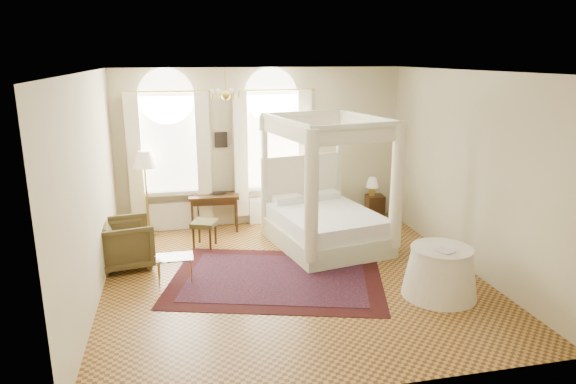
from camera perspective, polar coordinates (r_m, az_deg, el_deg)
The scene contains 18 objects.
ground at distance 8.52m, azimuth 0.60°, elevation -9.51°, with size 6.00×6.00×0.00m, color #A87830.
room_walls at distance 7.91m, azimuth 0.63°, elevation 3.66°, with size 6.00×6.00×6.00m.
window_left at distance 10.63m, azimuth -12.99°, elevation 3.48°, with size 1.62×0.27×3.29m.
window_right at distance 10.81m, azimuth -1.78°, elevation 4.04°, with size 1.62×0.27×3.29m.
chandelier at distance 8.83m, azimuth -6.95°, elevation 10.79°, with size 0.51×0.45×0.50m.
wall_pictures at distance 10.82m, azimuth -2.48°, elevation 6.20°, with size 2.54×0.03×0.39m.
canopy_bed at distance 9.75m, azimuth 4.29°, elevation -2.85°, with size 2.25×2.58×2.46m.
nightstand at distance 11.57m, azimuth 9.60°, elevation -1.66°, with size 0.38×0.34×0.54m, color #3A2310.
nightstand_lamp at distance 11.42m, azimuth 9.35°, elevation 0.92°, with size 0.28×0.28×0.40m.
writing_desk at distance 10.68m, azimuth -8.21°, elevation -0.86°, with size 1.05×0.60×0.76m.
laptop at distance 10.72m, azimuth -7.75°, elevation -0.10°, with size 0.33×0.21×0.03m, color black.
stool at distance 9.85m, azimuth -9.29°, elevation -3.69°, with size 0.57×0.57×0.50m.
armchair at distance 9.24m, azimuth -17.61°, elevation -5.47°, with size 0.89×0.92×0.83m, color #453A1D.
coffee_table at distance 8.52m, azimuth -12.49°, elevation -7.26°, with size 0.60×0.42×0.40m.
floor_lamp at distance 10.41m, azimuth -15.64°, elevation 3.02°, with size 0.45×0.45×1.73m.
oriental_rug at distance 8.50m, azimuth -1.27°, elevation -9.55°, with size 3.96×3.31×0.01m.
side_table at distance 8.14m, azimuth 16.55°, elevation -8.51°, with size 1.12×1.12×0.76m.
book at distance 7.79m, azimuth 16.60°, elevation -6.41°, with size 0.18×0.24×0.02m, color black.
Camera 1 is at (-1.75, -7.56, 3.52)m, focal length 32.00 mm.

